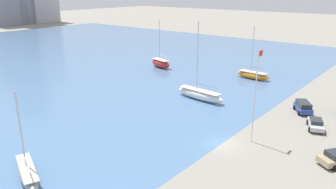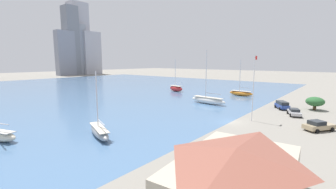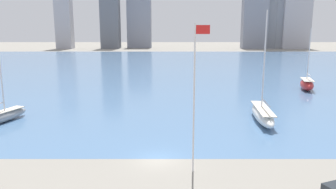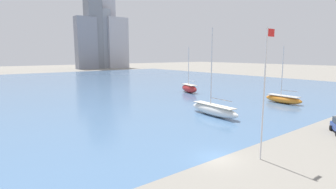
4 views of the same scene
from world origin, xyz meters
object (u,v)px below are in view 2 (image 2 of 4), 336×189
(parked_pickup_tan, at_px, (318,126))
(parked_suv_blue, at_px, (282,105))
(flag_pole, at_px, (254,86))
(sailboat_red, at_px, (176,88))
(sailboat_orange, at_px, (241,93))
(parked_sedan_silver, at_px, (294,112))
(sailboat_white, at_px, (208,100))
(sailboat_gray, at_px, (99,131))
(boat_shed, at_px, (235,176))

(parked_pickup_tan, distance_m, parked_suv_blue, 17.09)
(flag_pole, distance_m, parked_pickup_tan, 12.18)
(sailboat_red, relative_size, sailboat_orange, 1.02)
(flag_pole, relative_size, parked_sedan_silver, 2.52)
(sailboat_white, bearing_deg, sailboat_gray, -174.53)
(sailboat_red, height_order, sailboat_orange, sailboat_red)
(parked_sedan_silver, bearing_deg, sailboat_red, 138.01)
(boat_shed, relative_size, parked_sedan_silver, 2.63)
(sailboat_white, height_order, sailboat_orange, sailboat_white)
(boat_shed, distance_m, sailboat_orange, 60.59)
(parked_pickup_tan, distance_m, parked_sedan_silver, 10.42)
(parked_pickup_tan, bearing_deg, sailboat_white, 14.68)
(parked_pickup_tan, height_order, parked_sedan_silver, parked_pickup_tan)
(sailboat_red, bearing_deg, boat_shed, -124.86)
(boat_shed, xyz_separation_m, sailboat_white, (36.68, 22.92, -1.31))
(sailboat_white, xyz_separation_m, parked_pickup_tan, (-9.41, -25.84, -0.18))
(sailboat_gray, bearing_deg, sailboat_orange, 19.53)
(sailboat_gray, bearing_deg, boat_shed, -76.33)
(flag_pole, distance_m, sailboat_white, 19.18)
(sailboat_red, bearing_deg, sailboat_gray, -141.17)
(sailboat_orange, bearing_deg, parked_pickup_tan, -136.84)
(sailboat_red, height_order, sailboat_white, sailboat_white)
(flag_pole, bearing_deg, parked_suv_blue, -6.92)
(sailboat_gray, distance_m, parked_sedan_silver, 39.29)
(sailboat_orange, bearing_deg, sailboat_white, 179.53)
(parked_pickup_tan, bearing_deg, flag_pole, 38.85)
(parked_suv_blue, bearing_deg, sailboat_white, 162.68)
(sailboat_red, xyz_separation_m, sailboat_white, (-15.08, -22.25, -0.14))
(boat_shed, relative_size, sailboat_red, 1.08)
(sailboat_orange, relative_size, parked_pickup_tan, 2.21)
(sailboat_red, relative_size, parked_suv_blue, 2.60)
(sailboat_orange, relative_size, sailboat_gray, 1.19)
(sailboat_white, relative_size, sailboat_orange, 1.21)
(sailboat_red, relative_size, sailboat_white, 0.84)
(boat_shed, bearing_deg, flag_pole, 10.61)
(boat_shed, height_order, parked_pickup_tan, boat_shed)
(sailboat_red, bearing_deg, sailboat_white, -110.10)
(flag_pole, relative_size, sailboat_gray, 1.26)
(flag_pole, distance_m, sailboat_red, 45.52)
(sailboat_gray, height_order, parked_suv_blue, sailboat_gray)
(boat_shed, xyz_separation_m, parked_sedan_silver, (36.33, 2.23, -1.53))
(boat_shed, height_order, flag_pole, flag_pole)
(sailboat_gray, relative_size, parked_sedan_silver, 2.00)
(boat_shed, xyz_separation_m, sailboat_gray, (2.66, 22.48, -1.51))
(boat_shed, relative_size, flag_pole, 1.04)
(sailboat_orange, relative_size, parked_suv_blue, 2.55)
(sailboat_white, distance_m, sailboat_gray, 34.02)
(boat_shed, height_order, parked_sedan_silver, boat_shed)
(sailboat_red, bearing_deg, parked_sedan_silver, -95.73)
(sailboat_gray, bearing_deg, parked_sedan_silver, -10.61)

